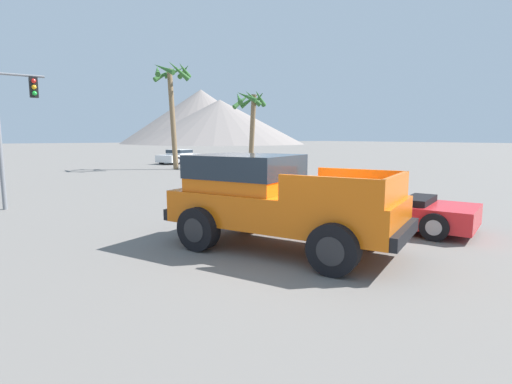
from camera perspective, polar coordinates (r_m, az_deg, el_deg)
The scene contains 7 objects.
ground_plane at distance 8.27m, azimuth 6.46°, elevation -8.48°, with size 320.00×320.00×0.00m, color slate.
orange_pickup_truck at distance 8.37m, azimuth 2.06°, elevation -0.54°, with size 3.72×5.28×1.94m.
red_convertible_car at distance 10.89m, azimuth 18.71°, elevation -2.52°, with size 2.99×4.36×1.09m.
parked_car_white at distance 35.93m, azimuth -10.95°, elevation 5.04°, with size 4.49×3.50×1.24m.
palm_tree_tall at distance 30.00m, azimuth -0.82°, elevation 11.75°, with size 2.57×2.55×5.77m.
palm_tree_leaning at distance 29.58m, azimuth -11.92°, elevation 14.25°, with size 2.82×2.75×7.50m.
distant_mountain_range at distance 129.48m, azimuth -15.43°, elevation 10.31°, with size 151.68×68.34×18.57m.
Camera 1 is at (-5.29, -5.91, 2.32)m, focal length 28.00 mm.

